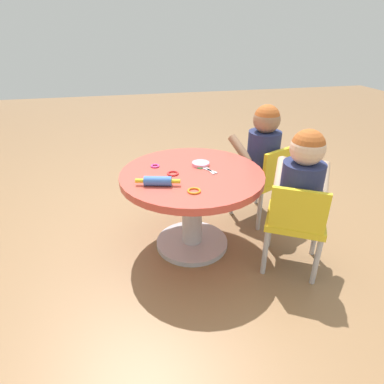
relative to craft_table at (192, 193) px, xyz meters
The scene contains 12 objects.
ground_plane 0.36m from the craft_table, ahead, with size 10.00×10.00×0.00m, color olive.
craft_table is the anchor object (origin of this frame).
child_chair_left 0.59m from the craft_table, 123.44° to the right, with size 0.41×0.41×0.54m.
seated_child_left 0.61m from the craft_table, 119.52° to the right, with size 0.43×0.41×0.51m.
child_chair_right 0.59m from the craft_table, 69.00° to the right, with size 0.40×0.40×0.54m.
seated_child_right 0.61m from the craft_table, 65.08° to the right, with size 0.43×0.39×0.51m.
rolling_pin 0.29m from the craft_table, 120.69° to the left, with size 0.08×0.23×0.05m.
craft_scissors 0.16m from the craft_table, 68.89° to the right, with size 0.14×0.10×0.01m.
playdough_blob_0 0.18m from the craft_table, 38.44° to the right, with size 0.10×0.10×0.02m, color pink.
cookie_cutter_0 0.17m from the craft_table, 89.58° to the left, with size 0.06×0.06×0.01m, color red.
cookie_cutter_1 0.27m from the craft_table, behind, with size 0.07×0.07×0.01m, color orange.
cookie_cutter_2 0.27m from the craft_table, 56.61° to the left, with size 0.05×0.05×0.01m, color #D83FA5.
Camera 1 is at (-1.61, 0.35, 1.22)m, focal length 30.33 mm.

